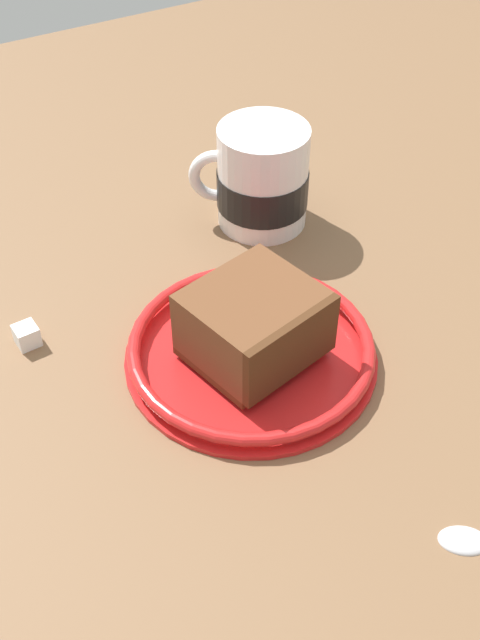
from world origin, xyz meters
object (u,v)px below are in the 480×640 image
at_px(cake_slice, 254,325).
at_px(sugar_cube, 27,336).
at_px(tea_mug, 261,179).
at_px(small_plate, 251,350).

height_order(cake_slice, sugar_cube, cake_slice).
bearing_deg(cake_slice, tea_mug, 57.88).
bearing_deg(sugar_cube, tea_mug, 12.10).
relative_size(cake_slice, sugar_cube, 6.12).
relative_size(cake_slice, tea_mug, 1.05).
distance_m(cake_slice, tea_mug, 0.17).
bearing_deg(sugar_cube, cake_slice, -35.40).
xyz_separation_m(small_plate, tea_mug, (0.09, 0.14, 0.03)).
bearing_deg(tea_mug, sugar_cube, -167.90).
height_order(small_plate, tea_mug, tea_mug).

